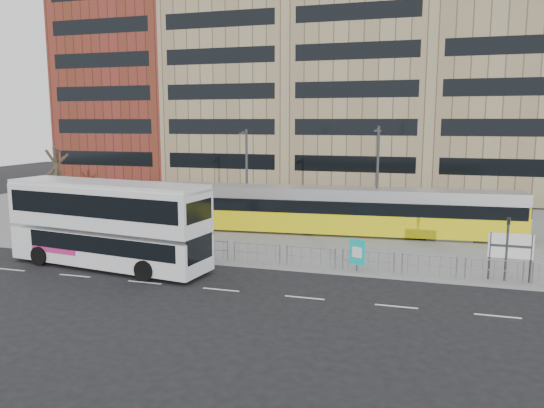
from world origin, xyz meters
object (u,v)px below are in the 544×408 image
(lamp_post_east, at_px, (377,175))
(bare_tree, at_px, (55,145))
(ad_panel, at_px, (357,253))
(lamp_post_west, at_px, (246,173))
(traffic_light_east, at_px, (507,241))
(tram, at_px, (318,210))
(station_sign, at_px, (511,248))
(traffic_light_west, at_px, (85,216))
(double_decker_bus, at_px, (107,221))
(pedestrian, at_px, (179,220))

(lamp_post_east, height_order, bare_tree, bare_tree)
(ad_panel, height_order, lamp_post_west, lamp_post_west)
(ad_panel, xyz_separation_m, traffic_light_east, (7.10, 0.39, 0.99))
(tram, distance_m, station_sign, 13.96)
(traffic_light_west, height_order, lamp_post_west, lamp_post_west)
(traffic_light_west, distance_m, traffic_light_east, 23.58)
(tram, height_order, traffic_light_west, tram)
(double_decker_bus, height_order, pedestrian, double_decker_bus)
(traffic_light_east, bearing_deg, bare_tree, 168.81)
(ad_panel, relative_size, bare_tree, 0.21)
(tram, distance_m, ad_panel, 9.67)
(ad_panel, xyz_separation_m, lamp_post_east, (0.07, 9.39, 3.05))
(double_decker_bus, height_order, traffic_light_west, double_decker_bus)
(traffic_light_east, bearing_deg, pedestrian, 167.00)
(lamp_post_east, relative_size, bare_tree, 0.91)
(bare_tree, bearing_deg, traffic_light_west, -44.16)
(double_decker_bus, relative_size, ad_panel, 7.07)
(traffic_light_west, height_order, bare_tree, bare_tree)
(double_decker_bus, xyz_separation_m, lamp_post_east, (13.08, 11.79, 1.68))
(ad_panel, bearing_deg, lamp_post_west, 156.04)
(double_decker_bus, distance_m, station_sign, 20.49)
(lamp_post_west, xyz_separation_m, bare_tree, (-15.12, -1.80, 1.92))
(ad_panel, height_order, traffic_light_east, traffic_light_east)
(traffic_light_west, xyz_separation_m, lamp_post_east, (16.55, 8.90, 2.05))
(traffic_light_east, relative_size, lamp_post_west, 0.44)
(double_decker_bus, relative_size, bare_tree, 1.47)
(double_decker_bus, xyz_separation_m, lamp_post_west, (3.49, 12.62, 1.54))
(station_sign, distance_m, ad_panel, 7.31)
(lamp_post_west, bearing_deg, double_decker_bus, -105.45)
(tram, relative_size, traffic_light_west, 8.66)
(station_sign, distance_m, bare_tree, 33.17)
(tram, height_order, lamp_post_west, lamp_post_west)
(tram, bearing_deg, station_sign, -41.64)
(ad_panel, distance_m, traffic_light_east, 7.18)
(station_sign, xyz_separation_m, bare_tree, (-31.92, 8.02, 4.18))
(pedestrian, height_order, bare_tree, bare_tree)
(double_decker_bus, distance_m, traffic_light_east, 20.31)
(double_decker_bus, height_order, tram, double_decker_bus)
(tram, xyz_separation_m, traffic_light_east, (10.94, -8.47, 0.39))
(lamp_post_east, bearing_deg, traffic_light_east, -51.99)
(double_decker_bus, bearing_deg, pedestrian, 98.37)
(double_decker_bus, distance_m, tram, 14.54)
(traffic_light_east, relative_size, bare_tree, 0.39)
(tram, relative_size, lamp_post_west, 3.81)
(station_sign, xyz_separation_m, lamp_post_west, (-16.80, 9.82, 2.27))
(bare_tree, bearing_deg, station_sign, -14.10)
(tram, xyz_separation_m, ad_panel, (3.84, -8.86, -0.60))
(bare_tree, bearing_deg, traffic_light_east, -14.20)
(traffic_light_west, relative_size, lamp_post_east, 0.42)
(lamp_post_east, bearing_deg, double_decker_bus, -137.98)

